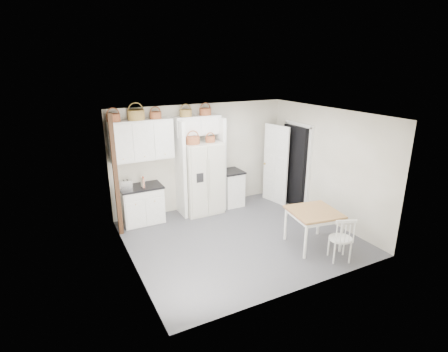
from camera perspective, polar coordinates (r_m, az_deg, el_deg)
floor at (r=7.52m, az=2.65°, el=-9.98°), size 4.50×4.50×0.00m
ceiling at (r=6.71m, az=2.97°, el=10.03°), size 4.50×4.50×0.00m
wall_back at (r=8.72m, az=-3.77°, el=3.17°), size 4.50×0.00×4.50m
wall_left at (r=6.26m, az=-15.40°, el=-3.54°), size 0.00×4.00×4.00m
wall_right at (r=8.32m, az=16.36°, el=1.73°), size 0.00×4.00×4.00m
refrigerator at (r=8.47m, az=-3.68°, el=-0.26°), size 0.91×0.73×1.75m
base_cab_left at (r=8.25m, az=-13.22°, el=-4.64°), size 0.91×0.57×0.84m
base_cab_right at (r=9.01m, az=1.16°, el=-2.04°), size 0.50×0.60×0.88m
dining_table at (r=7.27m, az=14.27°, el=-8.28°), size 1.04×1.04×0.76m
windsor_chair at (r=6.89m, az=18.46°, el=-9.66°), size 0.54×0.52×0.87m
counter_left at (r=8.09m, az=-13.44°, el=-1.77°), size 0.94×0.61×0.04m
counter_right at (r=8.87m, az=1.18°, el=0.75°), size 0.54×0.64×0.04m
toaster at (r=7.99m, az=-15.74°, el=-1.33°), size 0.30×0.21×0.19m
cookbook_red at (r=7.99m, az=-13.04°, el=-1.00°), size 0.06×0.16×0.23m
cookbook_cream at (r=7.98m, az=-13.15°, el=-1.02°), size 0.06×0.15×0.23m
basket_upper_a at (r=7.76m, az=-17.60°, el=9.05°), size 0.29×0.29×0.16m
basket_upper_b at (r=7.85m, az=-14.16°, el=9.63°), size 0.36×0.36×0.21m
basket_upper_c at (r=7.96m, az=-11.11°, el=9.71°), size 0.26×0.26×0.15m
basket_bridge_a at (r=8.19m, az=-6.27°, el=10.19°), size 0.28×0.28×0.16m
basket_bridge_b at (r=8.37m, az=-3.07°, el=10.46°), size 0.28×0.28×0.16m
basket_fridge_a at (r=8.04m, az=-5.10°, el=5.81°), size 0.32×0.32×0.17m
basket_fridge_b at (r=8.22m, az=-2.26°, el=5.97°), size 0.23×0.23×0.12m
upper_cabinet at (r=7.96m, az=-13.35°, el=5.72°), size 1.40×0.34×0.90m
bridge_cabinet at (r=8.34m, az=-4.37°, el=8.27°), size 1.12×0.34×0.45m
fridge_panel_left at (r=8.26m, az=-7.11°, el=1.14°), size 0.08×0.60×2.30m
fridge_panel_right at (r=8.65m, az=-0.77°, el=2.04°), size 0.08×0.60×2.30m
trim_post at (r=7.52m, az=-17.26°, el=-0.06°), size 0.09×0.09×2.60m
doorway_void at (r=9.06m, az=11.50°, el=1.59°), size 0.18×0.85×2.05m
door_slab at (r=9.10m, az=8.42°, el=1.84°), size 0.21×0.79×2.05m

